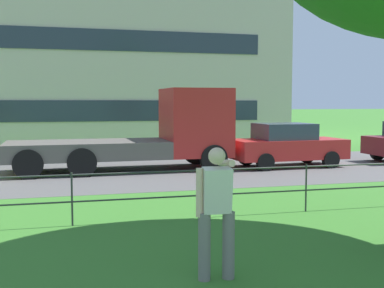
% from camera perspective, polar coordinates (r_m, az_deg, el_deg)
% --- Properties ---
extents(street_strip, '(80.00, 7.92, 0.01)m').
position_cam_1_polar(street_strip, '(16.31, -14.12, -3.32)').
color(street_strip, '#565454').
rests_on(street_strip, ground).
extents(park_fence, '(38.03, 0.04, 1.00)m').
position_cam_1_polar(park_fence, '(9.35, -13.75, -5.18)').
color(park_fence, '#333833').
rests_on(park_fence, ground).
extents(person_thrower, '(0.55, 0.76, 1.71)m').
position_cam_1_polar(person_thrower, '(6.36, 2.83, -7.46)').
color(person_thrower, slate).
rests_on(person_thrower, ground).
extents(flatbed_truck_far_left, '(7.34, 2.53, 2.75)m').
position_cam_1_polar(flatbed_truck_far_left, '(16.67, -4.49, 1.18)').
color(flatbed_truck_far_left, '#B22323').
rests_on(flatbed_truck_far_left, ground).
extents(car_red_left, '(4.06, 1.93, 1.54)m').
position_cam_1_polar(car_red_left, '(17.71, 10.91, -0.10)').
color(car_red_left, red).
rests_on(car_red_left, ground).
extents(apartment_building_background, '(27.21, 10.51, 15.07)m').
position_cam_1_polar(apartment_building_background, '(31.73, -16.18, 14.21)').
color(apartment_building_background, beige).
rests_on(apartment_building_background, ground).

